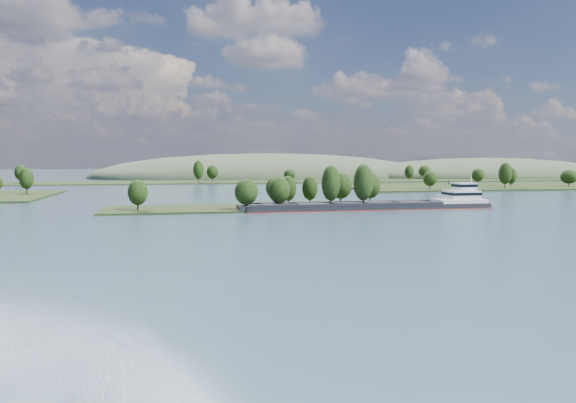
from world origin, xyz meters
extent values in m
plane|color=#375060|center=(0.00, 120.00, 0.00)|extent=(1800.00, 1800.00, 0.00)
cube|color=black|center=(0.00, 180.00, 0.00)|extent=(100.00, 30.00, 1.20)
cylinder|color=black|center=(22.62, 170.94, 2.86)|extent=(0.50, 0.50, 4.53)
ellipsoid|color=black|center=(22.62, 170.94, 8.62)|extent=(6.14, 6.14, 11.64)
cylinder|color=black|center=(8.36, 192.08, 2.17)|extent=(0.50, 0.50, 3.14)
ellipsoid|color=black|center=(8.36, 192.08, 6.17)|extent=(7.13, 7.13, 8.08)
cylinder|color=black|center=(5.75, 171.94, 2.26)|extent=(0.50, 0.50, 3.33)
ellipsoid|color=black|center=(5.75, 171.94, 6.49)|extent=(7.26, 7.26, 8.56)
cylinder|color=black|center=(10.86, 182.14, 2.26)|extent=(0.50, 0.50, 3.32)
ellipsoid|color=black|center=(10.86, 182.14, 6.48)|extent=(5.51, 5.51, 8.54)
cylinder|color=black|center=(-5.13, 169.58, 2.18)|extent=(0.50, 0.50, 3.17)
ellipsoid|color=black|center=(-5.13, 169.58, 6.21)|extent=(7.39, 7.39, 8.15)
cylinder|color=black|center=(-38.21, 175.38, 2.15)|extent=(0.50, 0.50, 3.11)
ellipsoid|color=black|center=(-38.21, 175.38, 6.10)|extent=(6.06, 6.06, 7.99)
cylinder|color=black|center=(18.79, 183.63, 2.25)|extent=(0.50, 0.50, 3.30)
ellipsoid|color=black|center=(18.79, 183.63, 6.44)|extent=(5.48, 5.48, 8.48)
cylinder|color=black|center=(41.55, 185.89, 2.39)|extent=(0.50, 0.50, 3.59)
ellipsoid|color=black|center=(41.55, 185.89, 6.95)|extent=(7.37, 7.37, 9.22)
cylinder|color=black|center=(33.30, 169.80, 2.93)|extent=(0.50, 0.50, 4.66)
ellipsoid|color=black|center=(33.30, 169.80, 8.85)|extent=(6.61, 6.61, 11.97)
cylinder|color=black|center=(30.48, 185.59, 2.40)|extent=(0.50, 0.50, 3.60)
ellipsoid|color=black|center=(30.48, 185.59, 6.97)|extent=(7.89, 7.89, 9.25)
cylinder|color=black|center=(-92.65, 271.43, 2.74)|extent=(0.50, 0.50, 3.88)
ellipsoid|color=black|center=(-92.65, 271.43, 7.67)|extent=(6.30, 6.30, 9.97)
cylinder|color=black|center=(104.93, 268.38, 2.34)|extent=(0.50, 0.50, 3.08)
ellipsoid|color=black|center=(104.93, 268.38, 6.26)|extent=(7.18, 7.18, 7.92)
cylinder|color=black|center=(196.55, 279.24, 2.37)|extent=(0.50, 0.50, 3.15)
ellipsoid|color=black|center=(196.55, 279.24, 6.38)|extent=(9.40, 9.40, 8.10)
cylinder|color=black|center=(147.71, 266.87, 3.09)|extent=(0.50, 0.50, 4.57)
ellipsoid|color=black|center=(147.71, 266.87, 8.90)|extent=(7.11, 7.11, 11.76)
cylinder|color=black|center=(159.19, 278.80, 2.61)|extent=(0.50, 0.50, 3.63)
ellipsoid|color=black|center=(159.19, 278.80, 7.23)|extent=(5.93, 5.93, 9.33)
cylinder|color=black|center=(161.56, 317.70, 2.43)|extent=(0.50, 0.50, 3.26)
ellipsoid|color=black|center=(161.56, 317.70, 6.57)|extent=(7.74, 7.74, 8.38)
cube|color=black|center=(0.00, 400.00, 0.00)|extent=(900.00, 60.00, 1.20)
cylinder|color=black|center=(143.01, 380.15, 2.51)|extent=(0.50, 0.50, 3.81)
ellipsoid|color=black|center=(143.01, 380.15, 7.35)|extent=(6.80, 6.80, 9.80)
cylinder|color=black|center=(1.36, 403.01, 2.50)|extent=(0.50, 0.50, 3.80)
ellipsoid|color=black|center=(1.36, 403.01, 7.33)|extent=(8.27, 8.27, 9.78)
cylinder|color=black|center=(171.17, 413.98, 2.42)|extent=(0.50, 0.50, 3.63)
ellipsoid|color=black|center=(171.17, 413.98, 7.04)|extent=(9.58, 9.58, 9.34)
cylinder|color=black|center=(-125.60, 396.93, 2.59)|extent=(0.50, 0.50, 3.98)
ellipsoid|color=black|center=(-125.60, 396.93, 7.64)|extent=(7.71, 7.71, 10.23)
cylinder|color=black|center=(55.21, 388.48, 2.05)|extent=(0.50, 0.50, 2.89)
ellipsoid|color=black|center=(55.21, 388.48, 5.72)|extent=(8.49, 8.49, 7.43)
cylinder|color=black|center=(-9.63, 380.19, 3.08)|extent=(0.50, 0.50, 4.96)
ellipsoid|color=black|center=(-9.63, 380.19, 9.38)|extent=(7.06, 7.06, 12.75)
ellipsoid|color=#394831|center=(260.00, 470.00, 0.00)|extent=(260.00, 140.00, 36.00)
ellipsoid|color=#394831|center=(60.00, 500.00, 0.00)|extent=(320.00, 160.00, 44.00)
cube|color=black|center=(35.51, 170.00, 0.52)|extent=(82.49, 10.90, 2.27)
cube|color=maroon|center=(35.51, 170.00, 0.05)|extent=(82.70, 11.10, 0.26)
cube|color=black|center=(27.24, 174.99, 1.96)|extent=(63.88, 0.87, 0.82)
cube|color=black|center=(27.31, 164.89, 1.96)|extent=(63.88, 0.87, 0.82)
cube|color=black|center=(27.27, 169.94, 1.80)|extent=(61.88, 9.72, 0.31)
cube|color=black|center=(4.61, 169.78, 2.11)|extent=(9.33, 8.51, 0.36)
cube|color=black|center=(15.94, 169.86, 2.11)|extent=(9.33, 8.51, 0.36)
cube|color=black|center=(27.27, 169.94, 2.11)|extent=(9.33, 8.51, 0.36)
cube|color=black|center=(38.61, 170.02, 2.11)|extent=(9.33, 8.51, 0.36)
cube|color=black|center=(49.94, 170.10, 2.11)|extent=(9.33, 8.51, 0.36)
cube|color=black|center=(-6.21, 169.70, 0.93)|extent=(3.16, 9.29, 2.06)
cylinder|color=black|center=(-5.18, 169.71, 2.37)|extent=(0.25, 0.25, 2.27)
cube|color=silver|center=(67.45, 170.23, 2.27)|extent=(16.55, 10.01, 1.24)
cube|color=silver|center=(68.48, 170.24, 4.33)|extent=(10.36, 8.32, 3.09)
cube|color=black|center=(68.48, 170.24, 4.74)|extent=(10.57, 8.52, 0.93)
cube|color=silver|center=(69.51, 170.25, 7.01)|extent=(6.23, 6.23, 2.27)
cube|color=black|center=(69.51, 170.25, 7.42)|extent=(6.43, 6.43, 0.82)
cube|color=silver|center=(69.51, 170.25, 8.24)|extent=(6.64, 6.64, 0.21)
cylinder|color=silver|center=(72.09, 170.26, 9.48)|extent=(0.21, 0.21, 2.68)
cylinder|color=black|center=(65.37, 173.31, 8.45)|extent=(0.52, 0.52, 1.24)
camera|label=1|loc=(-28.17, -3.66, 16.22)|focal=35.00mm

